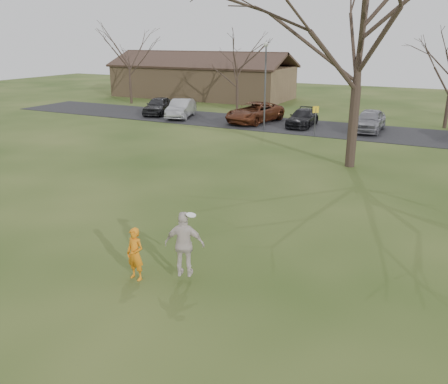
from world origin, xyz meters
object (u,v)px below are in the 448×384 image
(car_4, at_px, (370,120))
(catching_play, at_px, (185,244))
(car_0, at_px, (158,106))
(car_3, at_px, (303,118))
(player_defender, at_px, (135,254))
(car_2, at_px, (255,112))
(building, at_px, (202,80))
(car_1, at_px, (181,108))
(big_tree, at_px, (362,28))
(lamp_post, at_px, (265,75))

(car_4, height_order, catching_play, catching_play)
(car_0, bearing_deg, car_3, -14.17)
(player_defender, height_order, car_3, player_defender)
(car_2, height_order, building, building)
(car_1, bearing_deg, car_2, -10.84)
(car_0, relative_size, big_tree, 0.32)
(player_defender, height_order, building, building)
(car_0, bearing_deg, player_defender, -71.62)
(catching_play, bearing_deg, building, 118.72)
(car_1, height_order, building, building)
(car_2, relative_size, car_3, 1.29)
(player_defender, bearing_deg, car_2, 111.77)
(player_defender, xyz_separation_m, building, (-19.28, 38.13, 1.16))
(car_3, height_order, catching_play, catching_play)
(car_4, relative_size, lamp_post, 0.74)
(player_defender, relative_size, car_3, 0.35)
(car_0, height_order, lamp_post, lamp_post)
(catching_play, relative_size, building, 0.09)
(car_0, xyz_separation_m, car_3, (13.28, 0.15, -0.12))
(car_4, height_order, building, building)
(car_3, relative_size, catching_play, 2.32)
(player_defender, xyz_separation_m, car_4, (1.82, 25.52, 0.06))
(car_3, xyz_separation_m, lamp_post, (-2.11, -2.67, 3.29))
(building, relative_size, big_tree, 1.47)
(car_3, height_order, big_tree, big_tree)
(player_defender, bearing_deg, lamp_post, 109.07)
(building, bearing_deg, car_4, -30.86)
(catching_play, height_order, big_tree, big_tree)
(big_tree, bearing_deg, catching_play, -95.33)
(lamp_post, bearing_deg, car_4, 22.15)
(car_2, bearing_deg, big_tree, -35.30)
(player_defender, distance_m, big_tree, 16.59)
(car_3, bearing_deg, lamp_post, -131.26)
(player_defender, distance_m, car_3, 25.50)
(lamp_post, relative_size, big_tree, 0.45)
(big_tree, bearing_deg, player_defender, -100.19)
(car_3, distance_m, big_tree, 13.34)
(player_defender, height_order, car_4, car_4)
(car_3, xyz_separation_m, catching_play, (4.52, -24.83, 0.49))
(car_3, distance_m, lamp_post, 4.73)
(car_1, relative_size, car_2, 0.82)
(car_2, xyz_separation_m, big_tree, (9.88, -10.10, 6.17))
(lamp_post, xyz_separation_m, big_tree, (8.00, -7.50, 3.03))
(car_1, bearing_deg, big_tree, -46.39)
(car_3, height_order, lamp_post, lamp_post)
(car_4, distance_m, big_tree, 12.12)
(player_defender, distance_m, car_0, 30.05)
(lamp_post, bearing_deg, big_tree, -43.15)
(car_3, relative_size, building, 0.21)
(catching_play, bearing_deg, lamp_post, 106.66)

